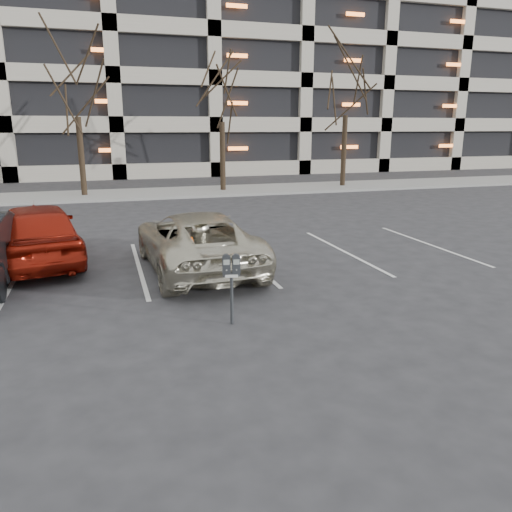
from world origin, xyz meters
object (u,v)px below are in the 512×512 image
Objects in this scene: tree_b at (73,65)px; car_red at (37,233)px; tree_c at (221,77)px; suv_silver at (197,241)px; parking_meter at (231,272)px; tree_d at (347,69)px.

tree_b reaches higher than car_red.
tree_b is at bearing 180.00° from tree_c.
suv_silver is at bearing 144.61° from car_red.
car_red is at bearing -93.54° from tree_b.
tree_c is at bearing 88.52° from parking_meter.
tree_b reaches higher than tree_c.
tree_b reaches higher than parking_meter.
tree_b is 1.82× the size of car_red.
parking_meter is 3.65m from suv_silver.
tree_c is at bearing 180.00° from tree_d.
tree_d is (7.00, 0.00, 0.59)m from tree_c.
tree_c reaches higher than parking_meter.
suv_silver is at bearing -127.75° from tree_d.
parking_meter is (2.90, -17.90, -5.19)m from tree_b.
tree_c is at bearing -108.39° from suv_silver.
tree_b reaches higher than suv_silver.
tree_d is 18.90m from suv_silver.
car_red is at bearing -27.30° from suv_silver.
car_red reaches higher than suv_silver.
parking_meter is 0.27× the size of car_red.
tree_d is at bearing 69.62° from parking_meter.
tree_b is 14.00m from tree_d.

